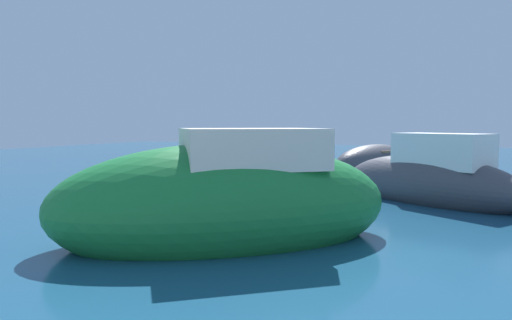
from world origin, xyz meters
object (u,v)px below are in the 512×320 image
moored_boat_3 (376,163)px  moored_boat_6 (227,202)px  moored_boat_7 (229,172)px  moored_boat_4 (429,180)px

moored_boat_3 → moored_boat_6: bearing=-152.9°
moored_boat_7 → moored_boat_4: bearing=70.7°
moored_boat_3 → moored_boat_7: 6.60m
moored_boat_3 → moored_boat_7: moored_boat_7 is taller
moored_boat_3 → moored_boat_7: bearing=174.2°
moored_boat_3 → moored_boat_6: size_ratio=0.76×
moored_boat_4 → moored_boat_7: size_ratio=1.51×
moored_boat_4 → moored_boat_6: 6.39m
moored_boat_6 → moored_boat_7: bearing=-102.0°
moored_boat_3 → moored_boat_6: 11.91m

